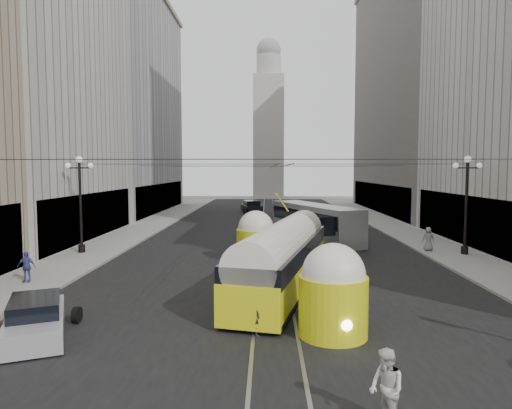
{
  "coord_description": "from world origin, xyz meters",
  "views": [
    {
      "loc": [
        -0.3,
        -11.68,
        5.65
      ],
      "look_at": [
        -0.88,
        12.72,
        3.77
      ],
      "focal_mm": 32.0,
      "sensor_mm": 36.0,
      "label": 1
    }
  ],
  "objects_px": {
    "city_bus": "(314,221)",
    "pedestrian_crossing_a": "(259,314)",
    "sedan_silver": "(35,320)",
    "pedestrian_crossing_b": "(386,389)",
    "pedestrian_sidewalk_right": "(428,239)",
    "streetcar": "(284,256)",
    "pedestrian_sidewalk_left": "(26,267)"
  },
  "relations": [
    {
      "from": "city_bus",
      "to": "streetcar",
      "type": "bearing_deg",
      "value": -101.27
    },
    {
      "from": "sedan_silver",
      "to": "pedestrian_crossing_b",
      "type": "height_order",
      "value": "pedestrian_crossing_b"
    },
    {
      "from": "pedestrian_sidewalk_left",
      "to": "streetcar",
      "type": "bearing_deg",
      "value": -2.11
    },
    {
      "from": "city_bus",
      "to": "pedestrian_crossing_a",
      "type": "height_order",
      "value": "city_bus"
    },
    {
      "from": "pedestrian_crossing_a",
      "to": "pedestrian_sidewalk_left",
      "type": "bearing_deg",
      "value": 78.03
    },
    {
      "from": "pedestrian_crossing_b",
      "to": "pedestrian_sidewalk_right",
      "type": "distance_m",
      "value": 22.73
    },
    {
      "from": "city_bus",
      "to": "pedestrian_crossing_a",
      "type": "relative_size",
      "value": 7.76
    },
    {
      "from": "streetcar",
      "to": "pedestrian_crossing_b",
      "type": "distance_m",
      "value": 11.66
    },
    {
      "from": "streetcar",
      "to": "pedestrian_crossing_b",
      "type": "xyz_separation_m",
      "value": [
        1.83,
        -11.49,
        -0.7
      ]
    },
    {
      "from": "city_bus",
      "to": "pedestrian_sidewalk_left",
      "type": "distance_m",
      "value": 21.32
    },
    {
      "from": "pedestrian_sidewalk_right",
      "to": "pedestrian_sidewalk_left",
      "type": "distance_m",
      "value": 24.48
    },
    {
      "from": "city_bus",
      "to": "pedestrian_crossing_a",
      "type": "distance_m",
      "value": 21.47
    },
    {
      "from": "sedan_silver",
      "to": "streetcar",
      "type": "bearing_deg",
      "value": 36.54
    },
    {
      "from": "sedan_silver",
      "to": "pedestrian_sidewalk_left",
      "type": "height_order",
      "value": "pedestrian_sidewalk_left"
    },
    {
      "from": "pedestrian_crossing_a",
      "to": "pedestrian_crossing_b",
      "type": "bearing_deg",
      "value": -134.81
    },
    {
      "from": "pedestrian_crossing_a",
      "to": "sedan_silver",
      "type": "bearing_deg",
      "value": 110.37
    },
    {
      "from": "pedestrian_crossing_a",
      "to": "pedestrian_sidewalk_right",
      "type": "height_order",
      "value": "pedestrian_sidewalk_right"
    },
    {
      "from": "sedan_silver",
      "to": "pedestrian_crossing_a",
      "type": "height_order",
      "value": "pedestrian_crossing_a"
    },
    {
      "from": "pedestrian_crossing_a",
      "to": "pedestrian_sidewalk_right",
      "type": "relative_size",
      "value": 0.93
    },
    {
      "from": "sedan_silver",
      "to": "pedestrian_crossing_a",
      "type": "distance_m",
      "value": 7.54
    },
    {
      "from": "pedestrian_crossing_a",
      "to": "pedestrian_sidewalk_left",
      "type": "height_order",
      "value": "pedestrian_sidewalk_left"
    },
    {
      "from": "sedan_silver",
      "to": "pedestrian_sidewalk_right",
      "type": "height_order",
      "value": "pedestrian_sidewalk_right"
    },
    {
      "from": "pedestrian_sidewalk_right",
      "to": "pedestrian_crossing_b",
      "type": "bearing_deg",
      "value": 82.18
    },
    {
      "from": "city_bus",
      "to": "sedan_silver",
      "type": "height_order",
      "value": "city_bus"
    },
    {
      "from": "pedestrian_crossing_a",
      "to": "pedestrian_sidewalk_right",
      "type": "bearing_deg",
      "value": -18.08
    },
    {
      "from": "pedestrian_sidewalk_right",
      "to": "pedestrian_sidewalk_left",
      "type": "relative_size",
      "value": 1.06
    },
    {
      "from": "pedestrian_crossing_b",
      "to": "pedestrian_sidewalk_left",
      "type": "xyz_separation_m",
      "value": [
        -14.39,
        12.01,
        0.03
      ]
    },
    {
      "from": "pedestrian_sidewalk_left",
      "to": "city_bus",
      "type": "bearing_deg",
      "value": 43.34
    },
    {
      "from": "streetcar",
      "to": "pedestrian_sidewalk_right",
      "type": "relative_size",
      "value": 8.96
    },
    {
      "from": "pedestrian_crossing_b",
      "to": "pedestrian_sidewalk_right",
      "type": "bearing_deg",
      "value": 140.34
    },
    {
      "from": "streetcar",
      "to": "pedestrian_crossing_a",
      "type": "bearing_deg",
      "value": -100.02
    },
    {
      "from": "city_bus",
      "to": "pedestrian_sidewalk_right",
      "type": "bearing_deg",
      "value": -37.18
    }
  ]
}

